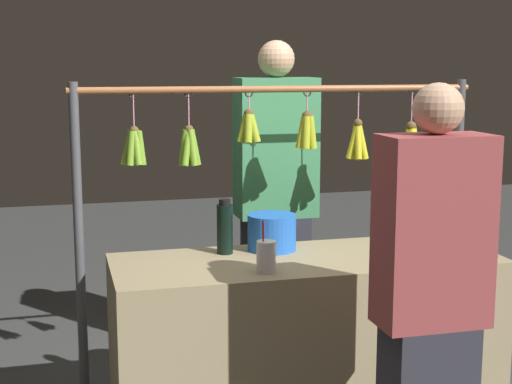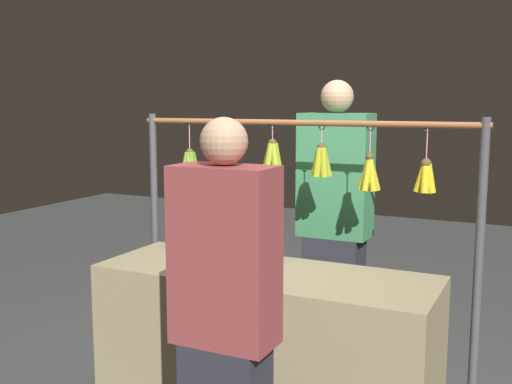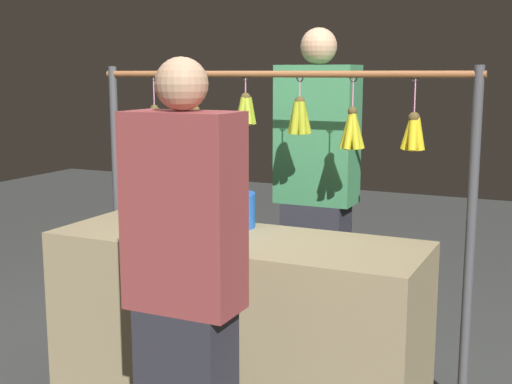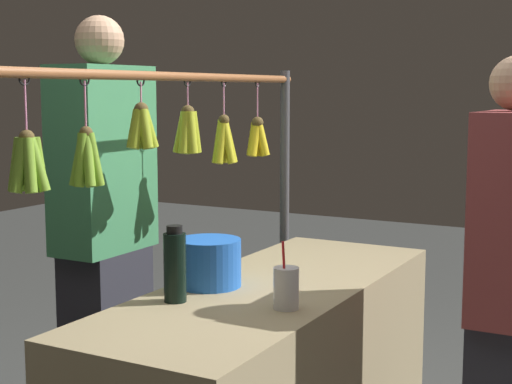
% 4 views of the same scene
% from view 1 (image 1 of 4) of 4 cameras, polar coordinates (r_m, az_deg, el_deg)
% --- Properties ---
extents(market_counter, '(1.68, 0.60, 0.81)m').
position_cam_1_polar(market_counter, '(3.43, 3.73, -11.46)').
color(market_counter, tan).
rests_on(market_counter, ground).
extents(display_rack, '(1.95, 0.13, 1.56)m').
position_cam_1_polar(display_rack, '(3.63, 1.54, 1.36)').
color(display_rack, '#4C4C51').
rests_on(display_rack, ground).
extents(water_bottle, '(0.07, 0.07, 0.24)m').
position_cam_1_polar(water_bottle, '(3.35, -2.35, -2.70)').
color(water_bottle, black).
rests_on(water_bottle, market_counter).
extents(blue_bucket, '(0.22, 0.22, 0.16)m').
position_cam_1_polar(blue_bucket, '(3.42, 1.19, -3.03)').
color(blue_bucket, blue).
rests_on(blue_bucket, market_counter).
extents(drink_cup, '(0.08, 0.08, 0.21)m').
position_cam_1_polar(drink_cup, '(3.06, 0.76, -4.86)').
color(drink_cup, silver).
rests_on(drink_cup, market_counter).
extents(vendor_person, '(0.42, 0.23, 1.76)m').
position_cam_1_polar(vendor_person, '(4.06, 1.47, -1.31)').
color(vendor_person, '#2D2D38').
rests_on(vendor_person, ground).
extents(customer_person, '(0.37, 0.20, 1.58)m').
position_cam_1_polar(customer_person, '(2.72, 12.90, -8.99)').
color(customer_person, '#2D2D38').
rests_on(customer_person, ground).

